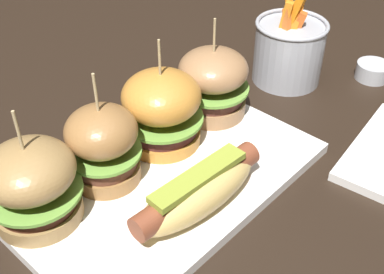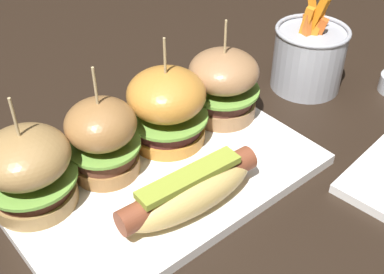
{
  "view_description": "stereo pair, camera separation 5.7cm",
  "coord_description": "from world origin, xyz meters",
  "px_view_note": "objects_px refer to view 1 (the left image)",
  "views": [
    {
      "loc": [
        -0.3,
        -0.31,
        0.41
      ],
      "look_at": [
        0.04,
        0.0,
        0.05
      ],
      "focal_mm": 45.98,
      "sensor_mm": 36.0,
      "label": 1
    },
    {
      "loc": [
        -0.26,
        -0.35,
        0.41
      ],
      "look_at": [
        0.04,
        0.0,
        0.05
      ],
      "focal_mm": 45.98,
      "sensor_mm": 36.0,
      "label": 2
    }
  ],
  "objects_px": {
    "slider_center_right": "(162,108)",
    "slider_far_left": "(32,183)",
    "sauce_ramekin": "(373,70)",
    "platter_main": "(171,182)",
    "slider_far_right": "(213,82)",
    "hot_dog": "(198,190)",
    "fries_bucket": "(289,50)",
    "slider_center_left": "(103,145)"
  },
  "relations": [
    {
      "from": "platter_main",
      "to": "slider_center_left",
      "type": "relative_size",
      "value": 2.59
    },
    {
      "from": "slider_center_left",
      "to": "slider_center_right",
      "type": "xyz_separation_m",
      "value": [
        0.09,
        0.0,
        0.0
      ]
    },
    {
      "from": "platter_main",
      "to": "sauce_ramekin",
      "type": "distance_m",
      "value": 0.4
    },
    {
      "from": "slider_far_left",
      "to": "sauce_ramekin",
      "type": "relative_size",
      "value": 2.61
    },
    {
      "from": "hot_dog",
      "to": "slider_far_left",
      "type": "distance_m",
      "value": 0.17
    },
    {
      "from": "slider_center_right",
      "to": "slider_far_left",
      "type": "bearing_deg",
      "value": 178.6
    },
    {
      "from": "hot_dog",
      "to": "sauce_ramekin",
      "type": "xyz_separation_m",
      "value": [
        0.41,
        -0.0,
        -0.03
      ]
    },
    {
      "from": "slider_far_right",
      "to": "fries_bucket",
      "type": "xyz_separation_m",
      "value": [
        0.16,
        -0.01,
        -0.01
      ]
    },
    {
      "from": "fries_bucket",
      "to": "platter_main",
      "type": "bearing_deg",
      "value": -172.31
    },
    {
      "from": "slider_center_left",
      "to": "sauce_ramekin",
      "type": "xyz_separation_m",
      "value": [
        0.44,
        -0.12,
        -0.05
      ]
    },
    {
      "from": "slider_far_right",
      "to": "slider_center_left",
      "type": "bearing_deg",
      "value": 179.15
    },
    {
      "from": "platter_main",
      "to": "slider_far_left",
      "type": "xyz_separation_m",
      "value": [
        -0.14,
        0.06,
        0.05
      ]
    },
    {
      "from": "hot_dog",
      "to": "slider_far_left",
      "type": "height_order",
      "value": "slider_far_left"
    },
    {
      "from": "slider_far_left",
      "to": "sauce_ramekin",
      "type": "height_order",
      "value": "slider_far_left"
    },
    {
      "from": "hot_dog",
      "to": "slider_far_left",
      "type": "relative_size",
      "value": 1.26
    },
    {
      "from": "hot_dog",
      "to": "fries_bucket",
      "type": "bearing_deg",
      "value": 16.96
    },
    {
      "from": "fries_bucket",
      "to": "slider_center_right",
      "type": "bearing_deg",
      "value": 176.16
    },
    {
      "from": "slider_far_left",
      "to": "slider_center_right",
      "type": "xyz_separation_m",
      "value": [
        0.18,
        -0.0,
        0.0
      ]
    },
    {
      "from": "slider_center_left",
      "to": "slider_center_right",
      "type": "bearing_deg",
      "value": 0.85
    },
    {
      "from": "platter_main",
      "to": "fries_bucket",
      "type": "relative_size",
      "value": 2.44
    },
    {
      "from": "slider_center_right",
      "to": "sauce_ramekin",
      "type": "xyz_separation_m",
      "value": [
        0.35,
        -0.12,
        -0.05
      ]
    },
    {
      "from": "fries_bucket",
      "to": "slider_far_left",
      "type": "bearing_deg",
      "value": 177.18
    },
    {
      "from": "slider_far_left",
      "to": "sauce_ramekin",
      "type": "distance_m",
      "value": 0.55
    },
    {
      "from": "slider_center_left",
      "to": "slider_far_right",
      "type": "height_order",
      "value": "slider_center_left"
    },
    {
      "from": "hot_dog",
      "to": "slider_far_right",
      "type": "xyz_separation_m",
      "value": [
        0.15,
        0.11,
        0.02
      ]
    },
    {
      "from": "slider_far_left",
      "to": "sauce_ramekin",
      "type": "bearing_deg",
      "value": -12.89
    },
    {
      "from": "slider_far_right",
      "to": "sauce_ramekin",
      "type": "distance_m",
      "value": 0.29
    },
    {
      "from": "slider_far_right",
      "to": "slider_far_left",
      "type": "bearing_deg",
      "value": 178.2
    },
    {
      "from": "slider_far_right",
      "to": "sauce_ramekin",
      "type": "relative_size",
      "value": 2.64
    },
    {
      "from": "hot_dog",
      "to": "slider_center_right",
      "type": "distance_m",
      "value": 0.13
    },
    {
      "from": "hot_dog",
      "to": "slider_center_right",
      "type": "relative_size",
      "value": 1.21
    },
    {
      "from": "slider_center_left",
      "to": "slider_far_right",
      "type": "xyz_separation_m",
      "value": [
        0.19,
        -0.0,
        -0.0
      ]
    },
    {
      "from": "slider_far_left",
      "to": "slider_far_right",
      "type": "xyz_separation_m",
      "value": [
        0.27,
        -0.01,
        0.0
      ]
    },
    {
      "from": "slider_center_left",
      "to": "sauce_ramekin",
      "type": "distance_m",
      "value": 0.46
    },
    {
      "from": "slider_center_right",
      "to": "slider_far_right",
      "type": "xyz_separation_m",
      "value": [
        0.09,
        -0.0,
        -0.0
      ]
    },
    {
      "from": "slider_center_right",
      "to": "fries_bucket",
      "type": "xyz_separation_m",
      "value": [
        0.25,
        -0.02,
        -0.01
      ]
    },
    {
      "from": "platter_main",
      "to": "fries_bucket",
      "type": "bearing_deg",
      "value": 7.69
    },
    {
      "from": "platter_main",
      "to": "slider_far_right",
      "type": "height_order",
      "value": "slider_far_right"
    },
    {
      "from": "slider_center_right",
      "to": "slider_center_left",
      "type": "bearing_deg",
      "value": -179.15
    },
    {
      "from": "slider_center_right",
      "to": "sauce_ramekin",
      "type": "relative_size",
      "value": 2.72
    },
    {
      "from": "platter_main",
      "to": "slider_far_left",
      "type": "distance_m",
      "value": 0.16
    },
    {
      "from": "hot_dog",
      "to": "slider_center_left",
      "type": "relative_size",
      "value": 1.23
    }
  ]
}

